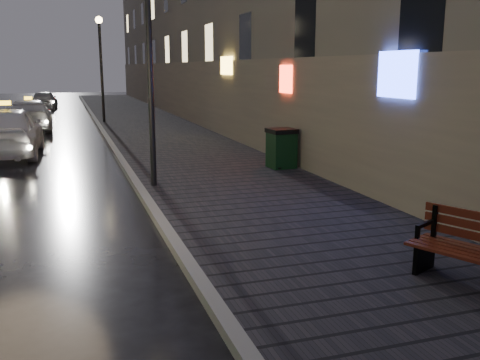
% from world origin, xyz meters
% --- Properties ---
extents(ground, '(120.00, 120.00, 0.00)m').
position_xyz_m(ground, '(0.00, 0.00, 0.00)').
color(ground, black).
rests_on(ground, ground).
extents(sidewalk, '(4.60, 58.00, 0.15)m').
position_xyz_m(sidewalk, '(3.90, 21.00, 0.07)').
color(sidewalk, black).
rests_on(sidewalk, ground).
extents(curb, '(0.20, 58.00, 0.15)m').
position_xyz_m(curb, '(1.50, 21.00, 0.07)').
color(curb, slate).
rests_on(curb, ground).
extents(building_near, '(1.80, 50.00, 13.00)m').
position_xyz_m(building_near, '(7.10, 25.00, 6.50)').
color(building_near, '#605B54').
rests_on(building_near, ground).
extents(lamp_near, '(0.36, 0.36, 5.28)m').
position_xyz_m(lamp_near, '(1.85, 6.00, 3.49)').
color(lamp_near, black).
rests_on(lamp_near, sidewalk).
extents(lamp_far, '(0.36, 0.36, 5.28)m').
position_xyz_m(lamp_far, '(1.85, 22.00, 3.49)').
color(lamp_far, black).
rests_on(lamp_far, sidewalk).
extents(trash_bin, '(0.77, 0.77, 1.11)m').
position_xyz_m(trash_bin, '(5.65, 7.18, 0.71)').
color(trash_bin, black).
rests_on(trash_bin, sidewalk).
extents(taxi_near, '(2.18, 5.08, 1.71)m').
position_xyz_m(taxi_near, '(-1.93, 12.66, 0.86)').
color(taxi_near, white).
rests_on(taxi_near, ground).
extents(taxi_mid, '(2.19, 5.05, 1.45)m').
position_xyz_m(taxi_mid, '(-1.66, 20.50, 0.72)').
color(taxi_mid, silver).
rests_on(taxi_mid, ground).
extents(car_far, '(1.85, 3.97, 1.31)m').
position_xyz_m(car_far, '(-1.38, 34.07, 0.66)').
color(car_far, gray).
rests_on(car_far, ground).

